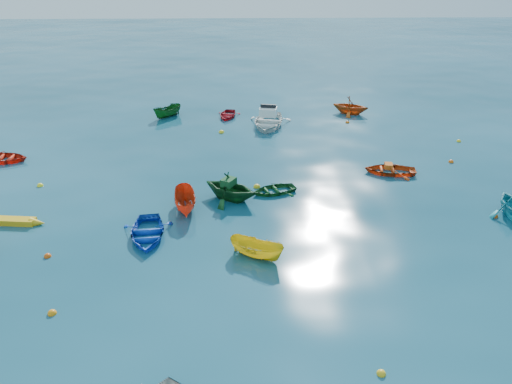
{
  "coord_description": "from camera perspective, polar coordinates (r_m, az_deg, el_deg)",
  "views": [
    {
      "loc": [
        -0.71,
        -18.06,
        11.68
      ],
      "look_at": [
        0.0,
        5.0,
        0.4
      ],
      "focal_mm": 35.0,
      "sensor_mm": 36.0,
      "label": 1
    }
  ],
  "objects": [
    {
      "name": "ground",
      "position": [
        21.52,
        0.41,
        -6.81
      ],
      "size": [
        160.0,
        160.0,
        0.0
      ],
      "primitive_type": "plane",
      "color": "#093445",
      "rests_on": "ground"
    },
    {
      "name": "dinghy_blue_sw",
      "position": [
        23.06,
        -12.3,
        -5.05
      ],
      "size": [
        2.64,
        3.44,
        0.67
      ],
      "primitive_type": "imported",
      "rotation": [
        0.0,
        0.0,
        0.11
      ],
      "color": "#0D3CAE",
      "rests_on": "ground"
    },
    {
      "name": "sampan_yellow_mid",
      "position": [
        21.16,
        0.08,
        -7.44
      ],
      "size": [
        2.61,
        2.0,
        0.96
      ],
      "primitive_type": "imported",
      "rotation": [
        0.0,
        0.0,
        1.07
      ],
      "color": "gold",
      "rests_on": "ground"
    },
    {
      "name": "dinghy_green_e",
      "position": [
        26.58,
        2.04,
        -0.04
      ],
      "size": [
        2.81,
        2.38,
        0.5
      ],
      "primitive_type": "imported",
      "rotation": [
        0.0,
        0.0,
        -1.25
      ],
      "color": "#114A1D",
      "rests_on": "ground"
    },
    {
      "name": "dinghy_red_nw",
      "position": [
        34.2,
        -26.94,
        3.15
      ],
      "size": [
        3.21,
        2.4,
        0.64
      ],
      "primitive_type": "imported",
      "rotation": [
        0.0,
        0.0,
        1.5
      ],
      "color": "red",
      "rests_on": "ground"
    },
    {
      "name": "sampan_orange_n",
      "position": [
        25.06,
        -7.99,
        -2.0
      ],
      "size": [
        1.44,
        2.92,
        1.08
      ],
      "primitive_type": "imported",
      "rotation": [
        0.0,
        0.0,
        0.14
      ],
      "color": "red",
      "rests_on": "ground"
    },
    {
      "name": "dinghy_green_n",
      "position": [
        25.87,
        -2.93,
        -0.82
      ],
      "size": [
        3.86,
        3.72,
        1.56
      ],
      "primitive_type": "imported",
      "rotation": [
        0.0,
        0.0,
        1.02
      ],
      "color": "#0F411A",
      "rests_on": "ground"
    },
    {
      "name": "dinghy_red_ne",
      "position": [
        29.9,
        15.0,
        2.13
      ],
      "size": [
        3.19,
        2.5,
        0.6
      ],
      "primitive_type": "imported",
      "rotation": [
        0.0,
        0.0,
        -1.73
      ],
      "color": "#CB4010",
      "rests_on": "ground"
    },
    {
      "name": "dinghy_red_far",
      "position": [
        39.0,
        -3.27,
        8.58
      ],
      "size": [
        2.18,
        2.76,
        0.52
      ],
      "primitive_type": "imported",
      "rotation": [
        0.0,
        0.0,
        -0.17
      ],
      "color": "maroon",
      "rests_on": "ground"
    },
    {
      "name": "dinghy_orange_far",
      "position": [
        40.39,
        10.67,
        8.79
      ],
      "size": [
        3.55,
        3.37,
        1.46
      ],
      "primitive_type": "imported",
      "rotation": [
        0.0,
        0.0,
        1.12
      ],
      "color": "#BB4811",
      "rests_on": "ground"
    },
    {
      "name": "sampan_green_far",
      "position": [
        39.51,
        -10.02,
        8.46
      ],
      "size": [
        2.47,
        2.56,
        1.0
      ],
      "primitive_type": "imported",
      "rotation": [
        0.0,
        0.0,
        -0.75
      ],
      "color": "#104718",
      "rests_on": "ground"
    },
    {
      "name": "kayak_yellow",
      "position": [
        26.44,
        -26.8,
        -3.21
      ],
      "size": [
        3.73,
        0.93,
        0.37
      ],
      "primitive_type": null,
      "rotation": [
        0.0,
        0.0,
        1.46
      ],
      "color": "gold",
      "rests_on": "ground"
    },
    {
      "name": "motorboat_white",
      "position": [
        36.87,
        1.39,
        7.57
      ],
      "size": [
        3.92,
        4.9,
        1.51
      ],
      "primitive_type": "imported",
      "rotation": [
        0.0,
        0.0,
        -0.19
      ],
      "color": "white",
      "rests_on": "ground"
    },
    {
      "name": "tarp_green_b",
      "position": [
        25.5,
        -3.17,
        1.16
      ],
      "size": [
        0.88,
        0.94,
        0.36
      ],
      "primitive_type": "cube",
      "rotation": [
        0.0,
        0.0,
        1.02
      ],
      "color": "#124820",
      "rests_on": "dinghy_green_n"
    },
    {
      "name": "tarp_orange_b",
      "position": [
        29.72,
        14.91,
        2.91
      ],
      "size": [
        0.52,
        0.63,
        0.28
      ],
      "primitive_type": "cube",
      "rotation": [
        0.0,
        0.0,
        -1.73
      ],
      "color": "#D55B15",
      "rests_on": "dinghy_red_ne"
    },
    {
      "name": "buoy_or_a",
      "position": [
        19.64,
        -22.26,
        -12.75
      ],
      "size": [
        0.32,
        0.32,
        0.32
      ],
      "primitive_type": "sphere",
      "color": "orange",
      "rests_on": "ground"
    },
    {
      "name": "buoy_ye_a",
      "position": [
        16.64,
        14.11,
        -19.53
      ],
      "size": [
        0.29,
        0.29,
        0.29
      ],
      "primitive_type": "sphere",
      "color": "gold",
      "rests_on": "ground"
    },
    {
      "name": "buoy_or_b",
      "position": [
        26.79,
        25.56,
        -2.56
      ],
      "size": [
        0.36,
        0.36,
        0.36
      ],
      "primitive_type": "sphere",
      "color": "#CF4B0B",
      "rests_on": "ground"
    },
    {
      "name": "buoy_ye_b",
      "position": [
        29.72,
        -23.44,
        0.63
      ],
      "size": [
        0.33,
        0.33,
        0.33
      ],
      "primitive_type": "sphere",
      "color": "yellow",
      "rests_on": "ground"
    },
    {
      "name": "buoy_or_c",
      "position": [
        22.93,
        -22.71,
        -6.84
      ],
      "size": [
        0.31,
        0.31,
        0.31
      ],
      "primitive_type": "sphere",
      "color": "#E14F0C",
      "rests_on": "ground"
    },
    {
      "name": "buoy_ye_c",
      "position": [
        27.12,
        0.09,
        0.54
      ],
      "size": [
        0.37,
        0.37,
        0.37
      ],
      "primitive_type": "sphere",
      "color": "yellow",
      "rests_on": "ground"
    },
    {
      "name": "buoy_or_d",
      "position": [
        32.59,
        21.4,
        3.18
      ],
      "size": [
        0.32,
        0.32,
        0.32
      ],
      "primitive_type": "sphere",
      "color": "#E3570C",
      "rests_on": "ground"
    },
    {
      "name": "buoy_ye_d",
      "position": [
        35.52,
        -3.97,
        6.79
      ],
      "size": [
        0.38,
        0.38,
        0.38
      ],
      "primitive_type": "sphere",
      "color": "yellow",
      "rests_on": "ground"
    },
    {
      "name": "buoy_or_e",
      "position": [
        38.15,
        10.4,
        7.79
      ],
      "size": [
        0.31,
        0.31,
        0.31
      ],
      "primitive_type": "sphere",
      "color": "#D5580B",
      "rests_on": "ground"
    },
    {
      "name": "buoy_ye_e",
      "position": [
        36.37,
        22.15,
        5.36
      ],
      "size": [
        0.3,
        0.3,
        0.3
      ],
      "primitive_type": "sphere",
      "color": "yellow",
      "rests_on": "ground"
    }
  ]
}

